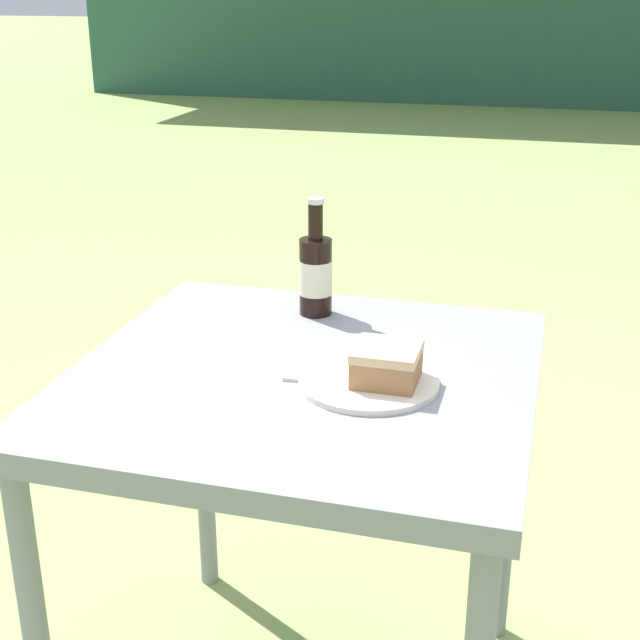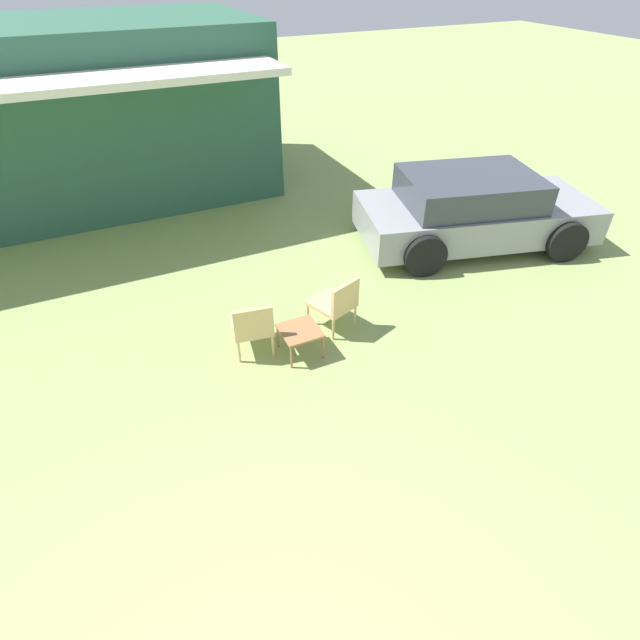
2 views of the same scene
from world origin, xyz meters
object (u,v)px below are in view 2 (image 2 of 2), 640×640
at_px(wicker_chair_cushioned, 252,324).
at_px(wicker_chair_plain, 336,302).
at_px(parked_car, 473,210).
at_px(garden_side_table, 300,332).

distance_m(wicker_chair_cushioned, wicker_chair_plain, 1.21).
bearing_deg(wicker_chair_plain, parked_car, -179.46).
distance_m(parked_car, wicker_chair_cushioned, 4.67).
height_order(wicker_chair_plain, garden_side_table, wicker_chair_plain).
bearing_deg(wicker_chair_plain, wicker_chair_cushioned, -21.00).
relative_size(wicker_chair_cushioned, garden_side_table, 1.56).
xyz_separation_m(wicker_chair_cushioned, garden_side_table, (0.54, -0.30, -0.09)).
distance_m(wicker_chair_cushioned, garden_side_table, 0.63).
bearing_deg(garden_side_table, wicker_chair_plain, 23.14).
height_order(wicker_chair_cushioned, wicker_chair_plain, same).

